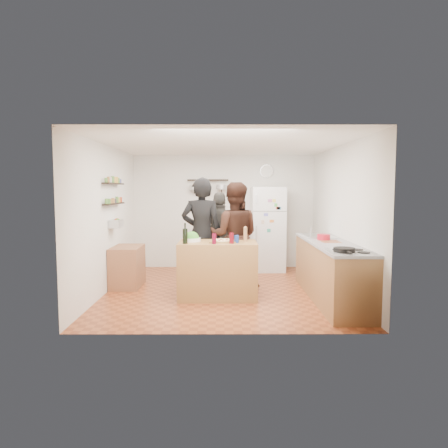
{
  "coord_description": "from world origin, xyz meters",
  "views": [
    {
      "loc": [
        -0.02,
        -6.8,
        1.75
      ],
      "look_at": [
        0.0,
        0.1,
        1.15
      ],
      "focal_mm": 32.0,
      "sensor_mm": 36.0,
      "label": 1
    }
  ],
  "objects_px": {
    "salad_bowl": "(192,240)",
    "wall_clock": "(267,171)",
    "skillet": "(344,250)",
    "red_bowl": "(324,237)",
    "pepper_mill": "(245,235)",
    "side_table": "(127,267)",
    "wine_bottle": "(185,236)",
    "person_left": "(202,234)",
    "person_center": "(234,236)",
    "prep_island": "(218,270)",
    "salt_canister": "(236,239)",
    "person_back": "(220,237)",
    "counter_run": "(331,271)",
    "fridge": "(268,229)"
  },
  "relations": [
    {
      "from": "salad_bowl",
      "to": "wine_bottle",
      "type": "relative_size",
      "value": 1.25
    },
    {
      "from": "counter_run",
      "to": "person_left",
      "type": "bearing_deg",
      "value": 162.34
    },
    {
      "from": "wine_bottle",
      "to": "person_left",
      "type": "distance_m",
      "value": 0.81
    },
    {
      "from": "person_center",
      "to": "counter_run",
      "type": "relative_size",
      "value": 0.71
    },
    {
      "from": "salad_bowl",
      "to": "wall_clock",
      "type": "bearing_deg",
      "value": 59.17
    },
    {
      "from": "salt_canister",
      "to": "counter_run",
      "type": "bearing_deg",
      "value": 0.44
    },
    {
      "from": "skillet",
      "to": "red_bowl",
      "type": "height_order",
      "value": "red_bowl"
    },
    {
      "from": "person_back",
      "to": "side_table",
      "type": "distance_m",
      "value": 1.78
    },
    {
      "from": "pepper_mill",
      "to": "side_table",
      "type": "bearing_deg",
      "value": 162.01
    },
    {
      "from": "person_left",
      "to": "skillet",
      "type": "bearing_deg",
      "value": 143.38
    },
    {
      "from": "salt_canister",
      "to": "person_back",
      "type": "bearing_deg",
      "value": 102.08
    },
    {
      "from": "fridge",
      "to": "side_table",
      "type": "height_order",
      "value": "fridge"
    },
    {
      "from": "prep_island",
      "to": "wine_bottle",
      "type": "xyz_separation_m",
      "value": [
        -0.5,
        -0.22,
        0.57
      ]
    },
    {
      "from": "person_left",
      "to": "red_bowl",
      "type": "relative_size",
      "value": 9.22
    },
    {
      "from": "skillet",
      "to": "pepper_mill",
      "type": "bearing_deg",
      "value": 137.58
    },
    {
      "from": "pepper_mill",
      "to": "red_bowl",
      "type": "distance_m",
      "value": 1.31
    },
    {
      "from": "person_center",
      "to": "red_bowl",
      "type": "bearing_deg",
      "value": 170.94
    },
    {
      "from": "person_back",
      "to": "wall_clock",
      "type": "height_order",
      "value": "wall_clock"
    },
    {
      "from": "counter_run",
      "to": "red_bowl",
      "type": "xyz_separation_m",
      "value": [
        -0.05,
        0.3,
        0.51
      ]
    },
    {
      "from": "salad_bowl",
      "to": "skillet",
      "type": "bearing_deg",
      "value": -28.35
    },
    {
      "from": "salad_bowl",
      "to": "pepper_mill",
      "type": "bearing_deg",
      "value": 0.0
    },
    {
      "from": "fridge",
      "to": "skillet",
      "type": "bearing_deg",
      "value": -78.82
    },
    {
      "from": "prep_island",
      "to": "salt_canister",
      "type": "distance_m",
      "value": 0.61
    },
    {
      "from": "person_back",
      "to": "side_table",
      "type": "xyz_separation_m",
      "value": [
        -1.67,
        -0.38,
        -0.49
      ]
    },
    {
      "from": "person_center",
      "to": "person_left",
      "type": "bearing_deg",
      "value": 4.19
    },
    {
      "from": "person_left",
      "to": "wall_clock",
      "type": "bearing_deg",
      "value": -121.18
    },
    {
      "from": "person_back",
      "to": "pepper_mill",
      "type": "bearing_deg",
      "value": 115.41
    },
    {
      "from": "prep_island",
      "to": "side_table",
      "type": "distance_m",
      "value": 1.79
    },
    {
      "from": "salad_bowl",
      "to": "fridge",
      "type": "height_order",
      "value": "fridge"
    },
    {
      "from": "prep_island",
      "to": "red_bowl",
      "type": "xyz_separation_m",
      "value": [
        1.75,
        0.2,
        0.51
      ]
    },
    {
      "from": "wine_bottle",
      "to": "counter_run",
      "type": "relative_size",
      "value": 0.09
    },
    {
      "from": "prep_island",
      "to": "pepper_mill",
      "type": "relative_size",
      "value": 6.38
    },
    {
      "from": "counter_run",
      "to": "wine_bottle",
      "type": "bearing_deg",
      "value": -177.23
    },
    {
      "from": "person_back",
      "to": "red_bowl",
      "type": "relative_size",
      "value": 8.03
    },
    {
      "from": "counter_run",
      "to": "salad_bowl",
      "type": "bearing_deg",
      "value": 175.93
    },
    {
      "from": "skillet",
      "to": "side_table",
      "type": "xyz_separation_m",
      "value": [
        -3.34,
        1.82,
        -0.58
      ]
    },
    {
      "from": "wine_bottle",
      "to": "side_table",
      "type": "relative_size",
      "value": 0.29
    },
    {
      "from": "salt_canister",
      "to": "person_back",
      "type": "relative_size",
      "value": 0.07
    },
    {
      "from": "skillet",
      "to": "side_table",
      "type": "height_order",
      "value": "skillet"
    },
    {
      "from": "salt_canister",
      "to": "red_bowl",
      "type": "distance_m",
      "value": 1.49
    },
    {
      "from": "person_center",
      "to": "skillet",
      "type": "distance_m",
      "value": 2.18
    },
    {
      "from": "salad_bowl",
      "to": "salt_canister",
      "type": "xyz_separation_m",
      "value": [
        0.72,
        -0.17,
        0.03
      ]
    },
    {
      "from": "wine_bottle",
      "to": "person_left",
      "type": "relative_size",
      "value": 0.12
    },
    {
      "from": "red_bowl",
      "to": "fridge",
      "type": "distance_m",
      "value": 2.12
    },
    {
      "from": "red_bowl",
      "to": "wall_clock",
      "type": "height_order",
      "value": "wall_clock"
    },
    {
      "from": "prep_island",
      "to": "pepper_mill",
      "type": "bearing_deg",
      "value": 6.34
    },
    {
      "from": "wall_clock",
      "to": "wine_bottle",
      "type": "bearing_deg",
      "value": -119.56
    },
    {
      "from": "fridge",
      "to": "wall_clock",
      "type": "height_order",
      "value": "wall_clock"
    },
    {
      "from": "prep_island",
      "to": "person_back",
      "type": "height_order",
      "value": "person_back"
    },
    {
      "from": "person_back",
      "to": "wall_clock",
      "type": "xyz_separation_m",
      "value": [
        1.02,
        1.41,
        1.3
      ]
    }
  ]
}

